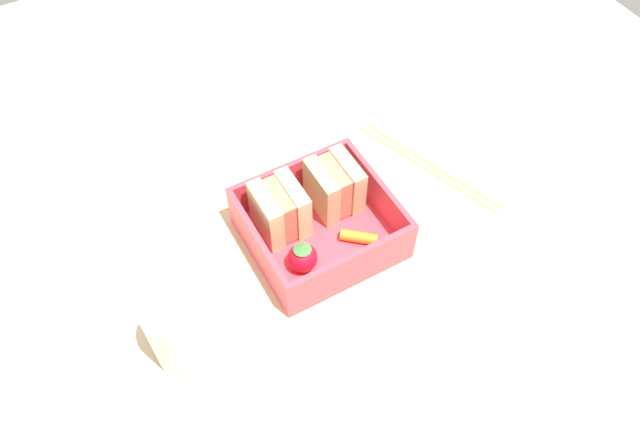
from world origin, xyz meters
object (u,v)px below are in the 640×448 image
(sandwich_left, at_px, (280,210))
(carrot_stick_far_left, at_px, (359,237))
(strawberry_far_left, at_px, (303,257))
(chopstick_pair, at_px, (429,164))
(drinking_glass, at_px, (183,329))
(sandwich_center_left, at_px, (334,186))
(folded_napkin, at_px, (421,361))

(sandwich_left, height_order, carrot_stick_far_left, sandwich_left)
(strawberry_far_left, height_order, chopstick_pair, strawberry_far_left)
(carrot_stick_far_left, bearing_deg, drinking_glass, -173.22)
(sandwich_center_left, bearing_deg, sandwich_left, 180.00)
(sandwich_left, xyz_separation_m, folded_napkin, (0.05, -0.20, -0.04))
(strawberry_far_left, bearing_deg, drinking_glass, -169.52)
(sandwich_center_left, relative_size, chopstick_pair, 0.31)
(sandwich_center_left, bearing_deg, chopstick_pair, 0.21)
(folded_napkin, bearing_deg, carrot_stick_far_left, 83.31)
(carrot_stick_far_left, bearing_deg, sandwich_left, 138.22)
(chopstick_pair, bearing_deg, sandwich_left, -179.86)
(drinking_glass, bearing_deg, sandwich_left, 30.02)
(chopstick_pair, distance_m, folded_napkin, 0.25)
(sandwich_center_left, height_order, carrot_stick_far_left, sandwich_center_left)
(carrot_stick_far_left, height_order, chopstick_pair, carrot_stick_far_left)
(sandwich_left, xyz_separation_m, chopstick_pair, (0.20, 0.00, -0.04))
(sandwich_left, bearing_deg, sandwich_center_left, 0.00)
(chopstick_pair, bearing_deg, carrot_stick_far_left, -156.79)
(sandwich_center_left, xyz_separation_m, drinking_glass, (-0.21, -0.08, 0.01))
(sandwich_left, distance_m, carrot_stick_far_left, 0.09)
(sandwich_center_left, bearing_deg, drinking_glass, -158.53)
(sandwich_left, relative_size, chopstick_pair, 0.31)
(sandwich_left, xyz_separation_m, drinking_glass, (-0.14, -0.08, 0.01))
(sandwich_left, bearing_deg, chopstick_pair, 0.14)
(sandwich_center_left, relative_size, folded_napkin, 0.46)
(sandwich_center_left, xyz_separation_m, strawberry_far_left, (-0.07, -0.06, -0.01))
(drinking_glass, bearing_deg, carrot_stick_far_left, 6.78)
(folded_napkin, bearing_deg, strawberry_far_left, 109.14)
(carrot_stick_far_left, bearing_deg, chopstick_pair, 23.21)
(carrot_stick_far_left, bearing_deg, sandwich_center_left, 87.75)
(sandwich_center_left, xyz_separation_m, folded_napkin, (-0.02, -0.20, -0.04))
(sandwich_left, distance_m, sandwich_center_left, 0.07)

